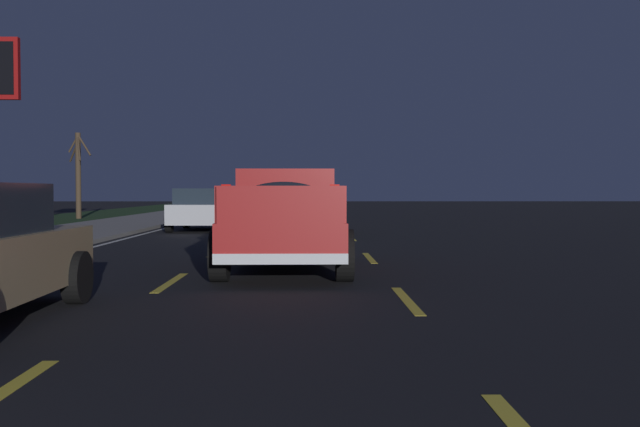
% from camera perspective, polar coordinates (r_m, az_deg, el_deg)
% --- Properties ---
extents(ground, '(144.00, 144.00, 0.00)m').
position_cam_1_polar(ground, '(27.53, -1.77, -1.21)').
color(ground, black).
extents(sidewalk_shoulder, '(108.00, 4.00, 0.12)m').
position_cam_1_polar(sidewalk_shoulder, '(28.64, -16.85, -1.05)').
color(sidewalk_shoulder, gray).
rests_on(sidewalk_shoulder, ground).
extents(lane_markings, '(108.00, 7.04, 0.01)m').
position_cam_1_polar(lane_markings, '(31.47, -7.14, -0.83)').
color(lane_markings, yellow).
rests_on(lane_markings, ground).
extents(pickup_truck, '(5.44, 2.32, 1.87)m').
position_cam_1_polar(pickup_truck, '(13.23, -2.82, -0.23)').
color(pickup_truck, maroon).
rests_on(pickup_truck, ground).
extents(sedan_green, '(4.44, 2.09, 1.54)m').
position_cam_1_polar(sedan_green, '(24.34, -1.41, 0.25)').
color(sedan_green, '#14592D').
rests_on(sedan_green, ground).
extents(sedan_silver, '(4.45, 2.10, 1.54)m').
position_cam_1_polar(sedan_silver, '(26.53, -9.42, 0.35)').
color(sedan_silver, '#B2B5BA').
rests_on(sedan_silver, ground).
extents(sedan_white, '(4.43, 2.07, 1.54)m').
position_cam_1_polar(sedan_white, '(31.05, -1.97, 0.59)').
color(sedan_white, silver).
rests_on(sedan_white, ground).
extents(bare_tree_far, '(2.10, 1.58, 4.49)m').
position_cam_1_polar(bare_tree_far, '(39.35, -18.79, 3.18)').
color(bare_tree_far, '#423323').
rests_on(bare_tree_far, ground).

